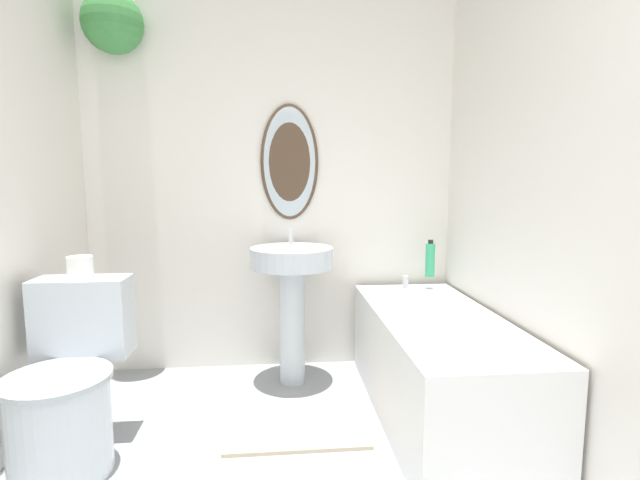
{
  "coord_description": "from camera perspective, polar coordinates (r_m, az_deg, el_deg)",
  "views": [
    {
      "loc": [
        0.02,
        -0.16,
        1.21
      ],
      "look_at": [
        0.2,
        1.74,
        0.97
      ],
      "focal_mm": 26.0,
      "sensor_mm": 36.0,
      "label": 1
    }
  ],
  "objects": [
    {
      "name": "shampoo_bottle",
      "position": [
        2.98,
        13.4,
        -2.35
      ],
      "size": [
        0.06,
        0.06,
        0.23
      ],
      "color": "#38B275",
      "rests_on": "bathtub"
    },
    {
      "name": "pedestal_sink",
      "position": [
        2.75,
        -3.49,
        -5.29
      ],
      "size": [
        0.49,
        0.49,
        0.92
      ],
      "color": "silver",
      "rests_on": "ground_plane"
    },
    {
      "name": "wall_right",
      "position": [
        1.95,
        31.43,
        5.95
      ],
      "size": [
        0.06,
        2.92,
        2.4
      ],
      "color": "silver",
      "rests_on": "ground_plane"
    },
    {
      "name": "bath_mat",
      "position": [
        2.44,
        -2.89,
        -22.17
      ],
      "size": [
        0.68,
        0.4,
        0.02
      ],
      "color": "#B7A88E",
      "rests_on": "ground_plane"
    },
    {
      "name": "wall_back",
      "position": [
        2.98,
        -7.56,
        8.89
      ],
      "size": [
        2.42,
        0.34,
        2.4
      ],
      "color": "silver",
      "rests_on": "ground_plane"
    },
    {
      "name": "toilet_paper_roll",
      "position": [
        2.38,
        -27.43,
        -2.99
      ],
      "size": [
        0.11,
        0.11,
        0.1
      ],
      "color": "white",
      "rests_on": "toilet"
    },
    {
      "name": "toilet",
      "position": [
        2.33,
        -28.63,
        -15.85
      ],
      "size": [
        0.42,
        0.6,
        0.77
      ],
      "color": "silver",
      "rests_on": "ground_plane"
    },
    {
      "name": "bathtub",
      "position": [
        2.52,
        14.21,
        -14.56
      ],
      "size": [
        0.6,
        1.42,
        0.61
      ],
      "color": "silver",
      "rests_on": "ground_plane"
    }
  ]
}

